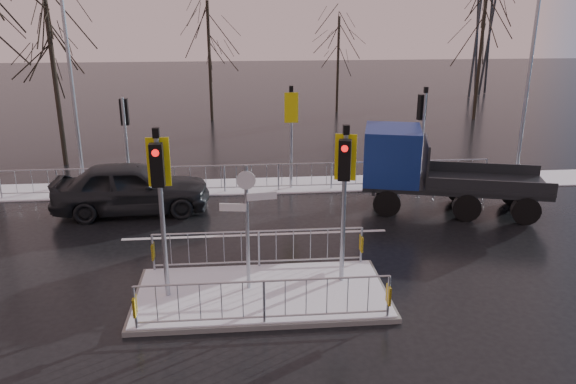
{
  "coord_description": "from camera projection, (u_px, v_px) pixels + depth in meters",
  "views": [
    {
      "loc": [
        -0.45,
        -11.96,
        6.62
      ],
      "look_at": [
        0.86,
        2.45,
        1.8
      ],
      "focal_mm": 35.0,
      "sensor_mm": 36.0,
      "label": 1
    }
  ],
  "objects": [
    {
      "name": "tree_near_b",
      "position": [
        50.0,
        43.0,
        22.93
      ],
      "size": [
        4.0,
        4.0,
        7.55
      ],
      "color": "black",
      "rests_on": "ground"
    },
    {
      "name": "lane_markings",
      "position": [
        262.0,
        303.0,
        13.11
      ],
      "size": [
        8.0,
        11.38,
        0.01
      ],
      "color": "silver",
      "rests_on": "ground"
    },
    {
      "name": "traffic_island",
      "position": [
        261.0,
        282.0,
        13.31
      ],
      "size": [
        6.0,
        3.04,
        4.15
      ],
      "color": "#63635E",
      "rests_on": "ground"
    },
    {
      "name": "snow_verge",
      "position": [
        251.0,
        186.0,
        21.55
      ],
      "size": [
        30.0,
        2.0,
        0.04
      ],
      "primitive_type": "cube",
      "color": "white",
      "rests_on": "ground"
    },
    {
      "name": "street_lamp_left",
      "position": [
        72.0,
        67.0,
        20.43
      ],
      "size": [
        1.25,
        0.18,
        8.2
      ],
      "color": "#9BA2A9",
      "rests_on": "ground"
    },
    {
      "name": "flatbed_truck",
      "position": [
        417.0,
        167.0,
        18.83
      ],
      "size": [
        6.32,
        3.61,
        2.77
      ],
      "color": "black",
      "rests_on": "ground"
    },
    {
      "name": "ground",
      "position": [
        262.0,
        296.0,
        13.43
      ],
      "size": [
        120.0,
        120.0,
        0.0
      ],
      "primitive_type": "plane",
      "color": "black",
      "rests_on": "ground"
    },
    {
      "name": "tree_far_b",
      "position": [
        338.0,
        46.0,
        35.29
      ],
      "size": [
        3.25,
        3.25,
        6.14
      ],
      "color": "black",
      "rests_on": "ground"
    },
    {
      "name": "far_kerb_fixtures",
      "position": [
        259.0,
        164.0,
        20.78
      ],
      "size": [
        18.0,
        0.65,
        3.83
      ],
      "color": "#9BA2A9",
      "rests_on": "ground"
    },
    {
      "name": "car_far_lane",
      "position": [
        132.0,
        187.0,
        18.65
      ],
      "size": [
        5.18,
        2.28,
        1.73
      ],
      "primitive_type": "imported",
      "rotation": [
        0.0,
        0.0,
        1.62
      ],
      "color": "black",
      "rests_on": "ground"
    },
    {
      "name": "tree_far_a",
      "position": [
        209.0,
        38.0,
        32.52
      ],
      "size": [
        3.75,
        3.75,
        7.08
      ],
      "color": "black",
      "rests_on": "ground"
    },
    {
      "name": "tree_far_c",
      "position": [
        483.0,
        32.0,
        32.84
      ],
      "size": [
        4.0,
        4.0,
        7.55
      ],
      "color": "black",
      "rests_on": "ground"
    },
    {
      "name": "street_lamp_right",
      "position": [
        532.0,
        68.0,
        20.97
      ],
      "size": [
        1.25,
        0.18,
        8.0
      ],
      "color": "#9BA2A9",
      "rests_on": "ground"
    }
  ]
}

